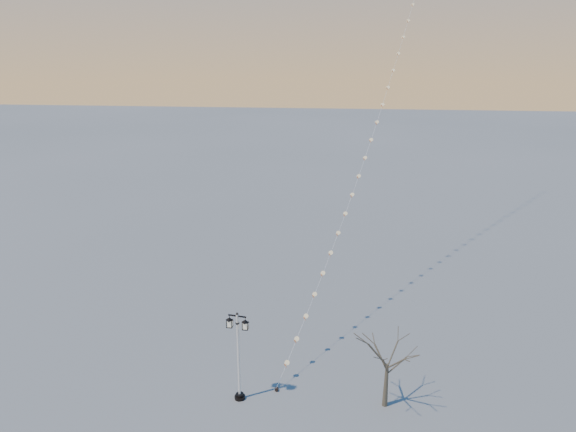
# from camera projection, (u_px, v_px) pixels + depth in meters

# --- Properties ---
(ground) EXTENTS (300.00, 300.00, 0.00)m
(ground) POSITION_uv_depth(u_px,v_px,m) (231.00, 399.00, 27.93)
(ground) COLOR slate
(ground) RESTS_ON ground
(street_lamp) EXTENTS (1.28, 0.58, 5.09)m
(street_lamp) POSITION_uv_depth(u_px,v_px,m) (238.00, 352.00, 27.11)
(street_lamp) COLOR black
(street_lamp) RESTS_ON ground
(bare_tree) EXTENTS (2.71, 2.71, 4.50)m
(bare_tree) POSITION_uv_depth(u_px,v_px,m) (388.00, 353.00, 26.47)
(bare_tree) COLOR #473E2F
(bare_tree) RESTS_ON ground
(kite_train) EXTENTS (12.77, 36.44, 34.41)m
(kite_train) POSITION_uv_depth(u_px,v_px,m) (387.00, 59.00, 39.74)
(kite_train) COLOR black
(kite_train) RESTS_ON ground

